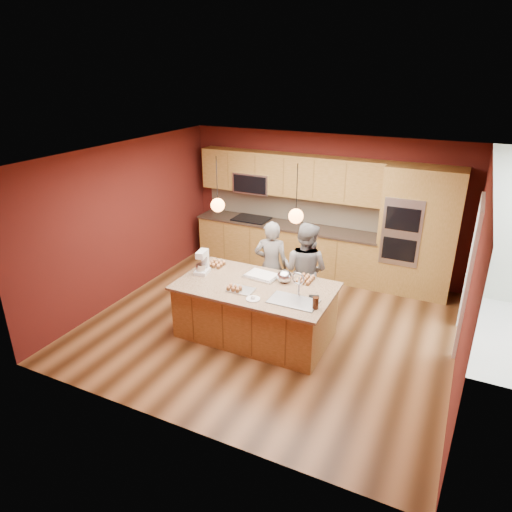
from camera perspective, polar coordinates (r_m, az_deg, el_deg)
The scene contains 24 objects.
floor at distance 7.42m, azimuth 1.76°, elevation -8.55°, with size 5.50×5.50×0.00m, color #3E2410.
ceiling at distance 6.44m, azimuth 2.06°, elevation 12.44°, with size 5.50×5.50×0.00m, color silver.
wall_back at distance 9.04m, azimuth 8.37°, elevation 6.43°, with size 5.50×5.50×0.00m, color #4D1512.
wall_front at distance 4.86m, azimuth -10.26°, elevation -8.61°, with size 5.50×5.50×0.00m, color #4D1512.
wall_left at distance 8.24m, azimuth -15.91°, elevation 4.19°, with size 5.00×5.00×0.00m, color #4D1512.
wall_right at distance 6.33m, azimuth 25.34°, elevation -2.88°, with size 5.00×5.00×0.00m, color #4D1512.
cabinet_run at distance 9.14m, azimuth 3.68°, elevation 4.40°, with size 3.74×0.64×2.30m.
oven_column at distance 8.47m, azimuth 19.60°, elevation 2.80°, with size 1.30×0.62×2.30m.
doorway_trim at distance 7.18m, azimuth 25.02°, elevation -2.49°, with size 0.08×1.11×2.20m, color silver, non-canonical shape.
pendant_left at distance 6.59m, azimuth -4.81°, elevation 6.39°, with size 0.20×0.20×0.80m.
pendant_right at distance 6.10m, azimuth 5.01°, elevation 5.02°, with size 0.20×0.20×0.80m.
island at distance 6.93m, azimuth 0.02°, elevation -6.76°, with size 2.31×1.30×1.23m.
person_left at distance 7.57m, azimuth 1.91°, elevation -1.24°, with size 0.57×0.37×1.55m, color black.
person_right at distance 7.37m, azimuth 6.13°, elevation -1.82°, with size 0.78×0.61×1.61m, color slate.
stand_mixer at distance 7.12m, azimuth -6.72°, elevation -0.93°, with size 0.23×0.29×0.37m.
sheet_cake at distance 6.99m, azimuth 0.73°, elevation -2.46°, with size 0.54×0.42×0.05m.
cooling_rack at distance 6.58m, azimuth -1.88°, elevation -4.27°, with size 0.37×0.26×0.02m, color #B5B8BC.
mixing_bowl at distance 6.82m, azimuth 3.57°, elevation -2.57°, with size 0.23×0.23×0.19m, color silver.
plate at distance 6.35m, azimuth -0.37°, elevation -5.39°, with size 0.20×0.20×0.01m, color white.
tumbler at distance 6.14m, azimuth 7.45°, elevation -5.85°, with size 0.08×0.08×0.17m, color #341A0D.
phone at distance 6.47m, azimuth 7.27°, elevation -5.03°, with size 0.14×0.08×0.01m, color black.
cupcakes_left at distance 7.39m, azimuth -4.99°, elevation -0.97°, with size 0.25×0.25×0.08m, color tan, non-canonical shape.
cupcakes_rack at distance 6.56m, azimuth -2.75°, elevation -4.01°, with size 0.23×0.15×0.07m, color tan, non-canonical shape.
cupcakes_right at distance 6.89m, azimuth 6.23°, elevation -2.88°, with size 0.24×0.31×0.07m, color tan, non-canonical shape.
Camera 1 is at (2.54, -5.81, 3.85)m, focal length 32.00 mm.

